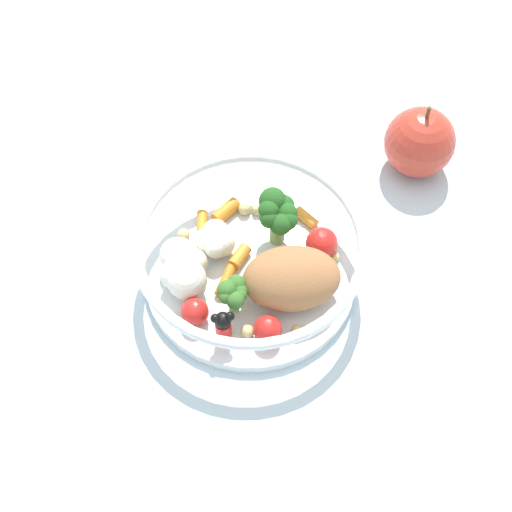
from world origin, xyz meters
TOP-DOWN VIEW (x-y plane):
  - ground_plane at (0.00, 0.00)m, footprint 2.40×2.40m
  - food_container at (-0.01, 0.00)m, footprint 0.20×0.20m
  - loose_apple at (-0.13, 0.18)m, footprint 0.07×0.07m

SIDE VIEW (x-z plane):
  - ground_plane at x=0.00m, z-range 0.00..0.00m
  - food_container at x=-0.01m, z-range 0.00..0.06m
  - loose_apple at x=-0.13m, z-range -0.01..0.08m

